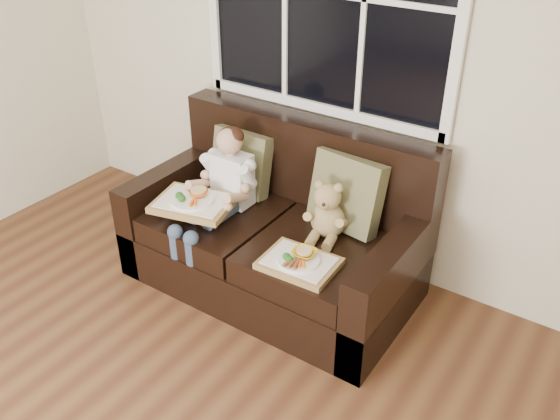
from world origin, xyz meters
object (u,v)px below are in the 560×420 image
Objects in this scene: teddy_bear at (327,214)px; tray_right at (299,262)px; child at (222,185)px; tray_left at (194,202)px; loveseat at (277,237)px.

teddy_bear is 0.88× the size of tray_right.
child is at bearing 159.64° from tray_right.
child is 1.53× the size of tray_left.
tray_left is (-0.72, -0.30, -0.02)m from teddy_bear.
tray_left reaches higher than tray_right.
loveseat reaches higher than tray_left.
tray_left is 1.26× the size of tray_right.
tray_right is (0.37, -0.33, 0.17)m from loveseat.
tray_left is at bearing -110.27° from child.
loveseat reaches higher than teddy_bear.
loveseat is 0.46m from child.
child is at bearing 56.08° from tray_left.
child reaches higher than teddy_bear.
teddy_bear is 0.70× the size of tray_left.
tray_left is at bearing 174.64° from tray_right.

